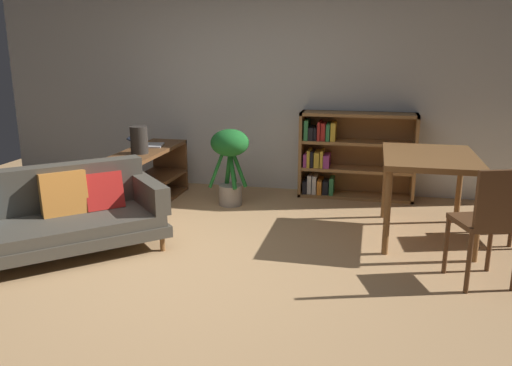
# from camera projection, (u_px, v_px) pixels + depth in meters

# --- Properties ---
(ground_plane) EXTENTS (8.16, 8.16, 0.00)m
(ground_plane) POSITION_uv_depth(u_px,v_px,m) (180.00, 270.00, 4.16)
(ground_plane) COLOR tan
(back_wall_panel) EXTENTS (6.80, 0.10, 2.70)m
(back_wall_panel) POSITION_uv_depth(u_px,v_px,m) (255.00, 80.00, 6.37)
(back_wall_panel) COLOR silver
(back_wall_panel) RESTS_ON ground_plane
(fabric_couch) EXTENTS (1.97, 1.93, 0.73)m
(fabric_couch) POSITION_uv_depth(u_px,v_px,m) (43.00, 216.00, 4.40)
(fabric_couch) COLOR brown
(fabric_couch) RESTS_ON ground_plane
(media_console) EXTENTS (0.45, 1.34, 0.64)m
(media_console) POSITION_uv_depth(u_px,v_px,m) (149.00, 177.00, 5.89)
(media_console) COLOR brown
(media_console) RESTS_ON ground_plane
(open_laptop) EXTENTS (0.43, 0.36, 0.11)m
(open_laptop) POSITION_uv_depth(u_px,v_px,m) (148.00, 144.00, 5.99)
(open_laptop) COLOR silver
(open_laptop) RESTS_ON media_console
(desk_speaker) EXTENTS (0.19, 0.19, 0.29)m
(desk_speaker) POSITION_uv_depth(u_px,v_px,m) (139.00, 140.00, 5.53)
(desk_speaker) COLOR #2D2823
(desk_speaker) RESTS_ON media_console
(potted_floor_plant) EXTENTS (0.43, 0.43, 0.87)m
(potted_floor_plant) POSITION_uv_depth(u_px,v_px,m) (230.00, 155.00, 5.76)
(potted_floor_plant) COLOR #9E9389
(potted_floor_plant) RESTS_ON ground_plane
(dining_table) EXTENTS (0.83, 1.14, 0.79)m
(dining_table) POSITION_uv_depth(u_px,v_px,m) (429.00, 164.00, 4.72)
(dining_table) COLOR brown
(dining_table) RESTS_ON ground_plane
(dining_chair_near) EXTENTS (0.50, 0.49, 0.92)m
(dining_chair_near) POSITION_uv_depth(u_px,v_px,m) (489.00, 219.00, 3.76)
(dining_chair_near) COLOR #56351E
(dining_chair_near) RESTS_ON ground_plane
(bookshelf) EXTENTS (1.34, 0.35, 1.01)m
(bookshelf) POSITION_uv_depth(u_px,v_px,m) (348.00, 155.00, 6.14)
(bookshelf) COLOR olive
(bookshelf) RESTS_ON ground_plane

